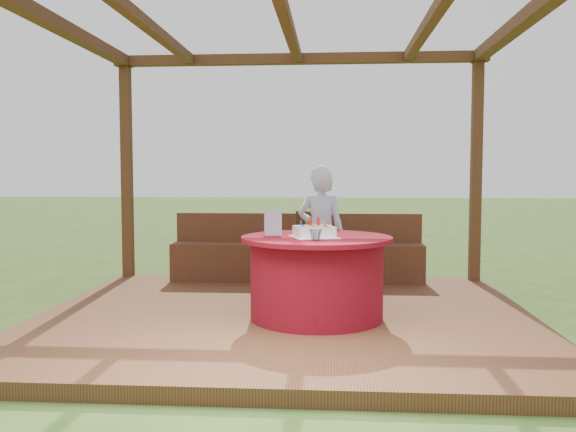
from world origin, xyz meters
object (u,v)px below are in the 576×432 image
object	(u,v)px
gift_bag	(273,223)
drinking_glass	(316,235)
table	(317,277)
bench	(297,258)
chair	(310,248)
birthday_cake	(314,231)
elderly_woman	(321,231)

from	to	relation	value
gift_bag	drinking_glass	world-z (taller)	gift_bag
gift_bag	table	bearing A→B (deg)	-21.68
table	gift_bag	xyz separation A→B (m)	(-0.40, 0.08, 0.47)
bench	gift_bag	size ratio (longest dim) A/B	13.94
chair	gift_bag	size ratio (longest dim) A/B	4.02
birthday_cake	elderly_woman	bearing A→B (deg)	87.72
elderly_woman	birthday_cake	size ratio (longest dim) A/B	2.93
chair	gift_bag	world-z (taller)	gift_bag
drinking_glass	bench	bearing A→B (deg)	97.32
bench	drinking_glass	bearing A→B (deg)	-82.68
birthday_cake	bench	bearing A→B (deg)	97.65
elderly_woman	birthday_cake	world-z (taller)	elderly_woman
drinking_glass	table	bearing A→B (deg)	89.97
bench	birthday_cake	xyz separation A→B (m)	(0.27, -1.98, 0.52)
bench	chair	distance (m)	0.69
bench	gift_bag	xyz separation A→B (m)	(-0.11, -1.83, 0.57)
chair	table	bearing A→B (deg)	-85.14
drinking_glass	elderly_woman	bearing A→B (deg)	89.09
elderly_woman	gift_bag	bearing A→B (deg)	-115.34
table	birthday_cake	distance (m)	0.42
table	elderly_woman	xyz separation A→B (m)	(0.02, 0.96, 0.32)
table	elderly_woman	bearing A→B (deg)	88.80
chair	drinking_glass	size ratio (longest dim) A/B	8.72
chair	elderly_woman	bearing A→B (deg)	-67.71
table	chair	size ratio (longest dim) A/B	1.54
chair	elderly_woman	world-z (taller)	elderly_woman
table	elderly_woman	size ratio (longest dim) A/B	0.97
bench	chair	bearing A→B (deg)	-74.27
birthday_cake	table	bearing A→B (deg)	73.01
birthday_cake	drinking_glass	world-z (taller)	birthday_cake
bench	birthday_cake	size ratio (longest dim) A/B	6.40
table	drinking_glass	size ratio (longest dim) A/B	13.42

